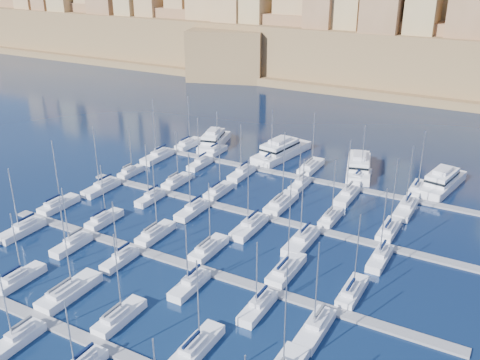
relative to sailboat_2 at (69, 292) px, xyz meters
The scene contains 51 objects.
ground 30.59m from the sailboat_2, 64.74° to the left, with size 600.00×600.00×0.00m, color black.
pontoon_near 14.52m from the sailboat_2, 25.91° to the right, with size 84.00×2.00×0.40m, color slate.
pontoon_mid_near 20.39m from the sailboat_2, 50.20° to the left, with size 84.00×2.00×0.40m, color slate.
pontoon_mid_far 39.86m from the sailboat_2, 70.89° to the left, with size 84.00×2.00×0.40m, color slate.
pontoon_far 61.07m from the sailboat_2, 77.66° to the left, with size 84.00×2.00×0.40m, color slate.
sailboat_1 9.63m from the sailboat_2, behind, with size 2.59×8.64×12.21m.
sailboat_2 is the anchor object (origin of this frame).
sailboat_3 10.76m from the sailboat_2, ahead, with size 2.68×8.94×14.00m.
sailboat_4 23.69m from the sailboat_2, ahead, with size 2.82×9.39×13.74m.
sailboat_8 11.55m from the sailboat_2, 79.80° to the right, with size 2.48×8.28×11.79m.
sailboat_12 32.33m from the sailboat_2, 139.15° to the left, with size 2.76×9.21×14.75m.
sailboat_13 23.90m from the sailboat_2, 119.74° to the left, with size 2.52×8.40×12.06m.
sailboat_14 21.06m from the sailboat_2, 89.41° to the left, with size 2.71×9.02×15.06m.
sailboat_15 24.13m from the sailboat_2, 61.17° to the left, with size 2.76×9.18×13.23m.
sailboat_16 33.93m from the sailboat_2, 39.40° to the left, with size 3.00×9.99×16.57m.
sailboat_17 42.93m from the sailboat_2, 29.16° to the left, with size 2.62×8.74×13.81m.
sailboat_18 24.41m from the sailboat_2, 155.54° to the left, with size 2.80×9.34×13.45m.
sailboat_19 14.75m from the sailboat_2, 133.58° to the left, with size 2.45×8.16×12.11m.
sailboat_20 10.99m from the sailboat_2, 87.10° to the left, with size 2.27×7.57×11.87m.
sailboat_21 18.29m from the sailboat_2, 35.13° to the left, with size 2.55×8.49×11.60m.
sailboat_22 28.75m from the sailboat_2, 21.53° to the left, with size 2.53×8.43×12.04m.
sailboat_23 37.20m from the sailboat_2, 15.76° to the left, with size 2.80×9.34×14.78m.
sailboat_24 48.18m from the sailboat_2, 118.70° to the left, with size 2.22×7.40×11.54m.
sailboat_25 44.09m from the sailboat_2, 103.72° to the left, with size 2.57×8.57×12.57m.
sailboat_26 42.92m from the sailboat_2, 89.32° to the left, with size 2.62×8.73×14.71m.
sailboat_27 46.34m from the sailboat_2, 71.25° to the left, with size 3.21×10.70×16.11m.
sailboat_28 49.99m from the sailboat_2, 58.58° to the left, with size 2.46×8.22×12.72m.
sailboat_29 57.01m from the sailboat_2, 49.20° to the left, with size 2.77×9.23×14.92m.
sailboat_30 39.23m from the sailboat_2, 125.46° to the left, with size 2.89×9.64×15.10m.
sailboat_31 34.44m from the sailboat_2, 107.11° to the left, with size 2.31×7.70×13.02m.
sailboat_32 32.31m from the sailboat_2, 88.62° to the left, with size 2.68×8.94×13.35m.
sailboat_33 34.67m from the sailboat_2, 66.08° to the left, with size 3.05×10.18×14.65m.
sailboat_34 40.01m from the sailboat_2, 51.84° to the left, with size 3.20×10.66×16.85m.
sailboat_35 50.41m from the sailboat_2, 40.18° to the left, with size 2.55×8.49×13.99m.
sailboat_36 69.03m from the sailboat_2, 109.03° to the left, with size 2.83×9.42×14.03m.
sailboat_37 65.67m from the sailboat_2, 101.53° to the left, with size 2.27×7.57×11.37m.
sailboat_38 64.91m from the sailboat_2, 88.10° to the left, with size 2.59×8.65×14.06m.
sailboat_39 66.88m from the sailboat_2, 79.17° to the left, with size 3.09×10.30×14.28m.
sailboat_40 69.82m from the sailboat_2, 69.22° to the left, with size 2.84×9.48×13.12m.
sailboat_41 75.06m from the sailboat_2, 59.86° to the left, with size 2.62×8.73×14.00m.
sailboat_42 58.72m from the sailboat_2, 114.05° to the left, with size 3.10×10.33×16.01m.
sailboat_43 55.91m from the sailboat_2, 102.24° to the left, with size 2.47×8.25×12.70m.
sailboat_44 54.21m from the sailboat_2, 90.00° to the left, with size 2.74×9.12×12.97m.
sailboat_45 56.68m from the sailboat_2, 75.27° to the left, with size 2.37×7.89×10.58m.
sailboat_46 59.73m from the sailboat_2, 64.74° to the left, with size 2.86×9.52×13.54m.
sailboat_47 65.76m from the sailboat_2, 54.83° to the left, with size 3.02×10.06×14.56m.
motor_yacht_a 70.72m from the sailboat_2, 103.58° to the left, with size 8.47×16.43×5.25m.
motor_yacht_b 70.54m from the sailboat_2, 88.03° to the left, with size 8.70×20.08×5.25m.
motor_yacht_c 73.33m from the sailboat_2, 71.66° to the left, with size 9.89×18.32×5.25m.
motor_yacht_d 81.10m from the sailboat_2, 58.82° to the left, with size 7.99×17.72×5.25m.
fortified_city 183.90m from the sailboat_2, 85.98° to the left, with size 460.00×108.95×59.52m.
Camera 1 is at (42.51, -74.26, 47.97)m, focal length 40.00 mm.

